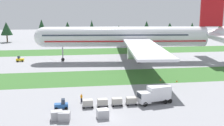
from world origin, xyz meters
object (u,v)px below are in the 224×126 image
at_px(cargo_dolly_fourth, 131,100).
at_px(cargo_dolly_second, 103,102).
at_px(uld_container_0, 57,115).
at_px(pushback_tractor, 20,59).
at_px(airliner, 131,37).
at_px(ground_crew_marshaller, 81,97).
at_px(uld_container_1, 64,116).
at_px(baggage_tug, 62,105).
at_px(cargo_dolly_third, 117,101).
at_px(taxiway_marker_1, 161,80).
at_px(catering_truck, 155,94).
at_px(cargo_dolly_lead, 88,103).
at_px(taxiway_marker_0, 177,81).
at_px(uld_container_2, 103,114).

bearing_deg(cargo_dolly_fourth, cargo_dolly_second, 90.00).
bearing_deg(uld_container_0, pushback_tractor, 105.49).
distance_m(airliner, cargo_dolly_fourth, 47.54).
height_order(pushback_tractor, ground_crew_marshaller, pushback_tractor).
distance_m(cargo_dolly_fourth, uld_container_1, 14.49).
distance_m(baggage_tug, cargo_dolly_fourth, 13.73).
bearing_deg(cargo_dolly_second, cargo_dolly_third, -90.00).
relative_size(cargo_dolly_fourth, uld_container_1, 1.12).
xyz_separation_m(cargo_dolly_fourth, taxiway_marker_1, (11.67, 17.42, -0.69)).
bearing_deg(baggage_tug, pushback_tractor, 16.11).
bearing_deg(ground_crew_marshaller, catering_truck, -52.11).
bearing_deg(uld_container_0, cargo_dolly_lead, 43.62).
bearing_deg(catering_truck, uld_container_0, 94.78).
distance_m(uld_container_1, taxiway_marker_1, 34.23).
bearing_deg(cargo_dolly_third, cargo_dolly_second, 90.00).
bearing_deg(ground_crew_marshaller, airliner, 25.23).
bearing_deg(cargo_dolly_lead, uld_container_1, 141.95).
xyz_separation_m(cargo_dolly_second, ground_crew_marshaller, (-3.99, 3.33, 0.03)).
distance_m(cargo_dolly_second, ground_crew_marshaller, 5.20).
xyz_separation_m(pushback_tractor, taxiway_marker_0, (45.25, -34.63, -0.57)).
distance_m(uld_container_0, uld_container_1, 1.40).
distance_m(ground_crew_marshaller, taxiway_marker_1, 25.77).
xyz_separation_m(cargo_dolly_second, cargo_dolly_fourth, (5.80, 0.16, 0.00)).
bearing_deg(baggage_tug, cargo_dolly_second, -90.00).
bearing_deg(airliner, ground_crew_marshaller, 161.54).
height_order(airliner, cargo_dolly_fourth, airliner).
bearing_deg(uld_container_0, cargo_dolly_fourth, 21.49).
bearing_deg(airliner, uld_container_1, 162.41).
relative_size(cargo_dolly_second, uld_container_0, 1.12).
height_order(cargo_dolly_second, taxiway_marker_0, cargo_dolly_second).
bearing_deg(cargo_dolly_third, uld_container_1, 119.36).
bearing_deg(baggage_tug, cargo_dolly_third, -90.00).
height_order(uld_container_0, taxiway_marker_0, uld_container_0).
bearing_deg(cargo_dolly_fourth, cargo_dolly_lead, 90.00).
bearing_deg(uld_container_2, uld_container_0, 177.61).
relative_size(cargo_dolly_fourth, uld_container_2, 1.12).
xyz_separation_m(cargo_dolly_fourth, uld_container_2, (-6.41, -6.00, -0.11)).
bearing_deg(cargo_dolly_lead, catering_truck, -90.10).
bearing_deg(cargo_dolly_third, uld_container_0, 114.32).
distance_m(cargo_dolly_third, uld_container_0, 12.77).
relative_size(catering_truck, uld_container_1, 3.64).
bearing_deg(taxiway_marker_0, cargo_dolly_third, -139.82).
bearing_deg(ground_crew_marshaller, pushback_tractor, 72.80).
distance_m(baggage_tug, pushback_tractor, 52.91).
distance_m(cargo_dolly_fourth, catering_truck, 4.99).
bearing_deg(ground_crew_marshaller, uld_container_2, -110.07).
bearing_deg(taxiway_marker_1, uld_container_0, -138.46).
relative_size(airliner, pushback_tractor, 30.98).
relative_size(cargo_dolly_lead, ground_crew_marshaller, 1.29).
distance_m(cargo_dolly_second, uld_container_2, 5.87).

